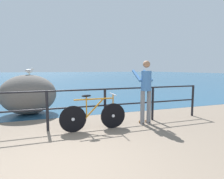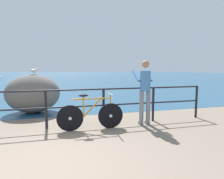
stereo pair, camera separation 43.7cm
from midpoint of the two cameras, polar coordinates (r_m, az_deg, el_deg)
The scene contains 7 objects.
ground_plane at distance 22.87m, azimuth -19.83°, elevation 1.86°, with size 120.00×120.00×0.10m, color #756656.
sea_surface at distance 51.17m, azimuth -19.62°, elevation 4.15°, with size 120.00×90.00×0.01m, color navy.
promenade_railing at distance 5.06m, azimuth -21.47°, elevation -4.55°, with size 9.16×0.07×1.02m.
bicycle at distance 4.85m, azimuth -8.15°, elevation -7.69°, with size 1.70×0.48×0.92m.
person_at_railing at distance 5.30m, azimuth 7.82°, elevation 0.14°, with size 0.45×0.64×1.78m.
breakwater_boulder_main at distance 7.17m, azimuth -25.64°, elevation -1.37°, with size 1.85×1.50×1.36m.
seagull at distance 7.16m, azimuth -25.45°, elevation 5.19°, with size 0.32×0.24×0.23m.
Camera 1 is at (0.00, -2.75, 1.55)m, focal length 30.19 mm.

